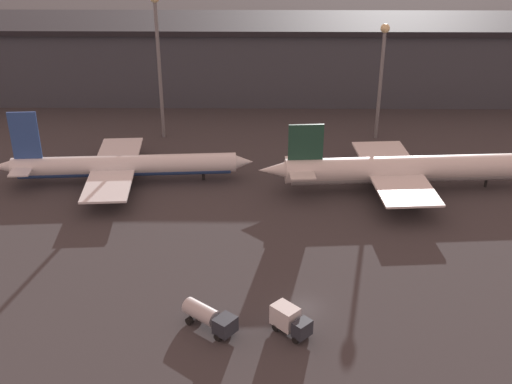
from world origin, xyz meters
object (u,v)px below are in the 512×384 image
(airplane_1, at_px, (122,166))
(airplane_2, at_px, (403,170))
(service_vehicle_0, at_px, (290,320))
(service_vehicle_2, at_px, (209,317))

(airplane_1, distance_m, airplane_2, 48.76)
(airplane_1, distance_m, service_vehicle_0, 50.11)
(airplane_1, xyz_separation_m, service_vehicle_2, (18.41, -40.86, -1.42))
(airplane_2, xyz_separation_m, service_vehicle_0, (-20.74, -39.08, -1.88))
(service_vehicle_2, bearing_deg, airplane_2, 90.50)
(airplane_1, bearing_deg, service_vehicle_0, -60.32)
(airplane_1, height_order, airplane_2, airplane_1)
(service_vehicle_2, bearing_deg, airplane_1, 153.05)
(service_vehicle_2, bearing_deg, service_vehicle_0, 34.47)
(service_vehicle_0, bearing_deg, airplane_2, 107.12)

